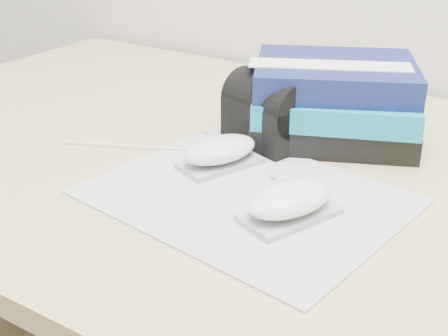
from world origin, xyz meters
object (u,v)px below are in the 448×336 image
Objects in this scene: desk at (338,299)px; pouch at (268,112)px; mouse_front at (290,201)px; book_stack at (335,101)px; mouse_rear at (220,152)px.

pouch is (-0.13, -0.01, 0.29)m from desk.
pouch is at bearing 125.72° from mouse_front.
desk is at bearing -48.51° from book_stack.
desk is 5.51× the size of book_stack.
pouch reaches higher than mouse_rear.
mouse_rear is 0.16m from mouse_front.
pouch is at bearing -175.71° from desk.
mouse_front is at bearing -89.82° from desk.
mouse_rear is 0.11m from pouch.
mouse_rear is 0.91× the size of pouch.
book_stack reaches higher than mouse_front.
mouse_rear reaches higher than desk.
desk is 0.30m from book_stack.
desk is at bearing 90.18° from mouse_front.
mouse_rear is 0.43× the size of book_stack.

